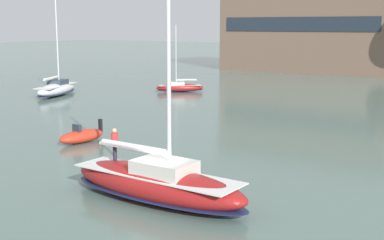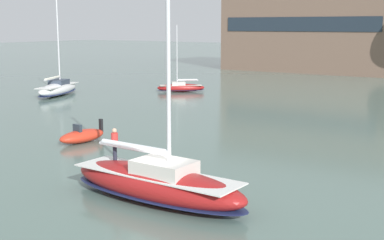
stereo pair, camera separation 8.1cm
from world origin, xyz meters
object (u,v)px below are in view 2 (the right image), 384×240
object	(u,v)px
sailboat_main	(157,182)
motor_tender	(82,136)
sailboat_moored_mid_channel	(181,87)
sailboat_moored_far_slip	(58,88)

from	to	relation	value
sailboat_main	motor_tender	xyz separation A→B (m)	(-12.05, 7.17, -0.45)
sailboat_moored_mid_channel	motor_tender	bearing A→B (deg)	-68.61
sailboat_main	sailboat_moored_far_slip	distance (m)	40.56
motor_tender	sailboat_main	bearing A→B (deg)	-30.75
sailboat_moored_mid_channel	sailboat_moored_far_slip	distance (m)	14.69
sailboat_main	sailboat_moored_far_slip	bearing A→B (deg)	143.96
sailboat_moored_far_slip	motor_tender	distance (m)	26.64
sailboat_moored_mid_channel	motor_tender	xyz separation A→B (m)	(10.75, -27.45, -0.09)
sailboat_main	sailboat_moored_mid_channel	size ratio (longest dim) A/B	1.66
sailboat_main	sailboat_moored_far_slip	world-z (taller)	sailboat_main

